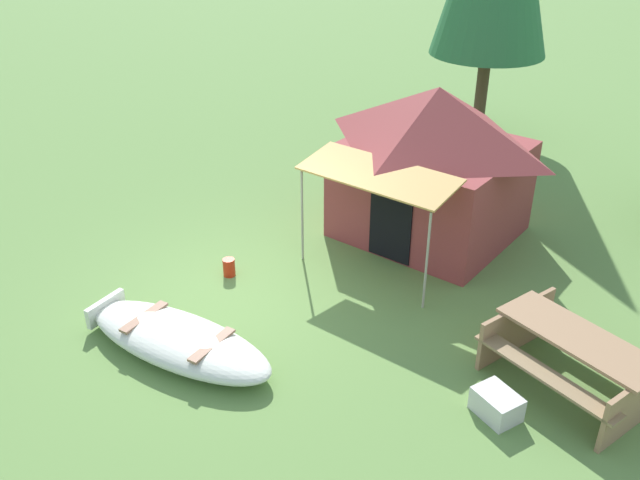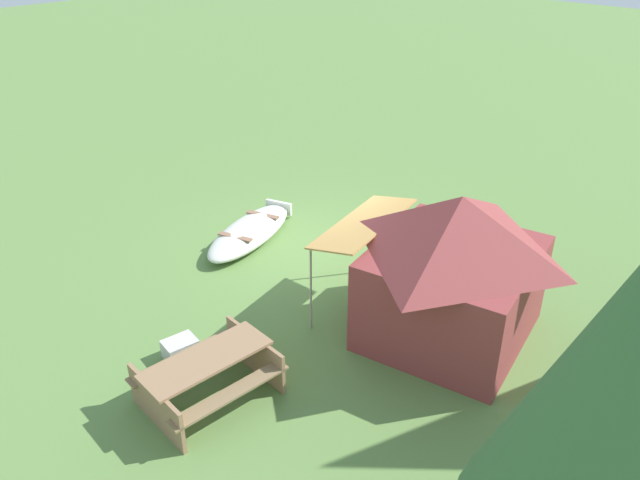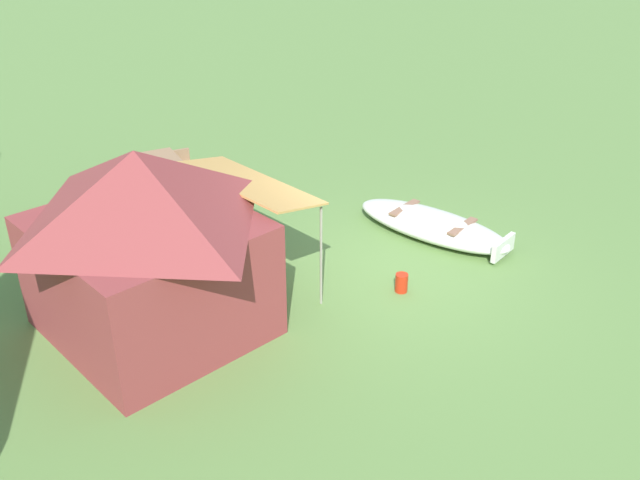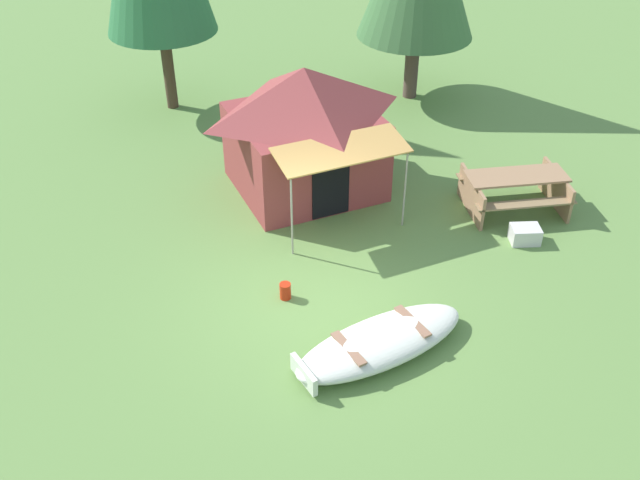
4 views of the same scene
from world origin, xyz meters
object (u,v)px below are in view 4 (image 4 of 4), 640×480
(fuel_can, at_px, (285,291))
(canvas_cabin_tent, at_px, (305,128))
(cooler_box, at_px, (525,234))
(picnic_table, at_px, (515,187))
(beached_rowboat, at_px, (380,342))

(fuel_can, bearing_deg, canvas_cabin_tent, 72.97)
(cooler_box, relative_size, fuel_can, 1.82)
(canvas_cabin_tent, bearing_deg, picnic_table, -23.89)
(beached_rowboat, distance_m, canvas_cabin_tent, 5.13)
(canvas_cabin_tent, distance_m, picnic_table, 4.24)
(beached_rowboat, relative_size, cooler_box, 5.84)
(picnic_table, relative_size, fuel_can, 7.02)
(picnic_table, xyz_separation_m, cooler_box, (-0.27, -1.11, -0.32))
(canvas_cabin_tent, height_order, picnic_table, canvas_cabin_tent)
(picnic_table, height_order, fuel_can, picnic_table)
(beached_rowboat, relative_size, picnic_table, 1.52)
(fuel_can, bearing_deg, beached_rowboat, -53.74)
(fuel_can, bearing_deg, cooler_box, 7.86)
(canvas_cabin_tent, xyz_separation_m, picnic_table, (3.80, -1.68, -0.86))
(beached_rowboat, height_order, canvas_cabin_tent, canvas_cabin_tent)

